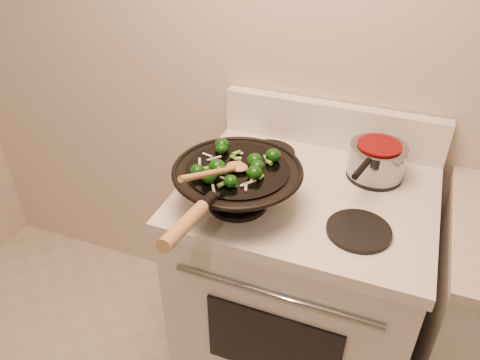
% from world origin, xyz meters
% --- Properties ---
extents(stove, '(0.78, 0.67, 1.08)m').
position_xyz_m(stove, '(-0.05, 1.17, 0.47)').
color(stove, white).
rests_on(stove, ground).
extents(wok, '(0.38, 0.63, 0.21)m').
position_xyz_m(wok, '(-0.23, 1.02, 1.00)').
color(wok, black).
rests_on(wok, stove).
extents(stirfry, '(0.23, 0.25, 0.04)m').
position_xyz_m(stirfry, '(-0.24, 1.01, 1.06)').
color(stirfry, '#0B3408').
rests_on(stirfry, wok).
extents(wooden_spoon, '(0.09, 0.29, 0.12)m').
position_xyz_m(wooden_spoon, '(-0.24, 0.94, 1.09)').
color(wooden_spoon, '#AB7943').
rests_on(wooden_spoon, wok).
extents(saucepan, '(0.18, 0.29, 0.11)m').
position_xyz_m(saucepan, '(0.13, 1.32, 0.99)').
color(saucepan, gray).
rests_on(saucepan, stove).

